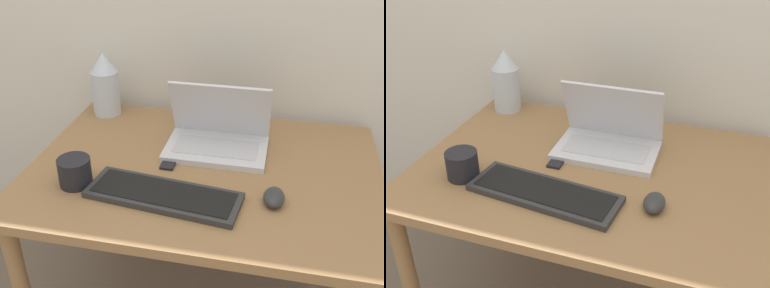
# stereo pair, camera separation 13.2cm
# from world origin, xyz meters

# --- Properties ---
(desk) EXTENTS (1.08, 0.79, 0.70)m
(desk) POSITION_xyz_m (0.00, 0.39, 0.61)
(desk) COLOR olive
(desk) RESTS_ON ground_plane
(laptop) EXTENTS (0.33, 0.22, 0.22)m
(laptop) POSITION_xyz_m (0.02, 0.52, 0.75)
(laptop) COLOR silver
(laptop) RESTS_ON desk
(keyboard) EXTENTS (0.45, 0.20, 0.02)m
(keyboard) POSITION_xyz_m (-0.08, 0.21, 0.71)
(keyboard) COLOR #2D2D2D
(keyboard) RESTS_ON desk
(mouse) EXTENTS (0.06, 0.09, 0.04)m
(mouse) POSITION_xyz_m (0.22, 0.25, 0.72)
(mouse) COLOR #2D2D2D
(mouse) RESTS_ON desk
(vase) EXTENTS (0.10, 0.10, 0.24)m
(vase) POSITION_xyz_m (-0.44, 0.70, 0.82)
(vase) COLOR silver
(vase) RESTS_ON desk
(mp3_player) EXTENTS (0.04, 0.06, 0.01)m
(mp3_player) POSITION_xyz_m (-0.11, 0.38, 0.70)
(mp3_player) COLOR black
(mp3_player) RESTS_ON desk
(mug) EXTENTS (0.10, 0.10, 0.08)m
(mug) POSITION_xyz_m (-0.35, 0.22, 0.74)
(mug) COLOR black
(mug) RESTS_ON desk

